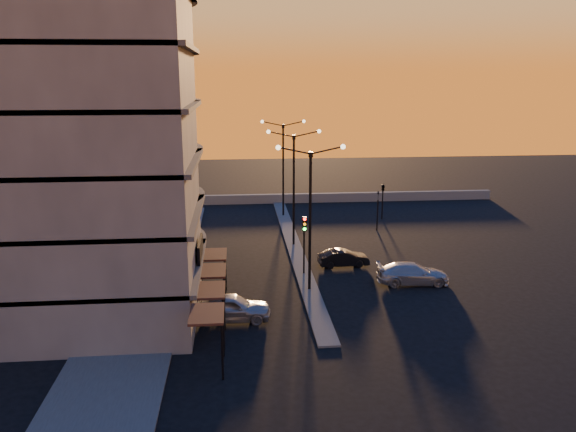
# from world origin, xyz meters

# --- Properties ---
(ground) EXTENTS (120.00, 120.00, 0.00)m
(ground) POSITION_xyz_m (0.00, 0.00, 0.00)
(ground) COLOR black
(ground) RESTS_ON ground
(sidewalk_west) EXTENTS (5.00, 40.00, 0.12)m
(sidewalk_west) POSITION_xyz_m (-10.50, 4.00, 0.06)
(sidewalk_west) COLOR #4C4C4A
(sidewalk_west) RESTS_ON ground
(median) EXTENTS (1.20, 36.00, 0.12)m
(median) POSITION_xyz_m (0.00, 10.00, 0.06)
(median) COLOR #4C4C4A
(median) RESTS_ON ground
(parapet) EXTENTS (44.00, 0.50, 1.00)m
(parapet) POSITION_xyz_m (2.00, 26.00, 0.50)
(parapet) COLOR slate
(parapet) RESTS_ON ground
(building) EXTENTS (14.35, 17.08, 25.00)m
(building) POSITION_xyz_m (-14.00, 0.03, 11.91)
(building) COLOR #655F59
(building) RESTS_ON ground
(streetlamp_near) EXTENTS (4.32, 0.32, 9.51)m
(streetlamp_near) POSITION_xyz_m (0.00, 0.00, 5.59)
(streetlamp_near) COLOR black
(streetlamp_near) RESTS_ON ground
(streetlamp_mid) EXTENTS (4.32, 0.32, 9.51)m
(streetlamp_mid) POSITION_xyz_m (0.00, 10.00, 5.59)
(streetlamp_mid) COLOR black
(streetlamp_mid) RESTS_ON ground
(streetlamp_far) EXTENTS (4.32, 0.32, 9.51)m
(streetlamp_far) POSITION_xyz_m (0.00, 20.00, 5.59)
(streetlamp_far) COLOR black
(streetlamp_far) RESTS_ON ground
(traffic_light_main) EXTENTS (0.28, 0.44, 4.25)m
(traffic_light_main) POSITION_xyz_m (0.00, 2.87, 2.89)
(traffic_light_main) COLOR black
(traffic_light_main) RESTS_ON ground
(signal_east_a) EXTENTS (0.13, 0.16, 3.60)m
(signal_east_a) POSITION_xyz_m (8.00, 14.00, 1.93)
(signal_east_a) COLOR black
(signal_east_a) RESTS_ON ground
(signal_east_b) EXTENTS (0.42, 1.99, 3.60)m
(signal_east_b) POSITION_xyz_m (9.50, 18.00, 3.10)
(signal_east_b) COLOR black
(signal_east_b) RESTS_ON ground
(car_hatchback) EXTENTS (4.65, 1.99, 1.56)m
(car_hatchback) POSITION_xyz_m (-5.08, -4.13, 0.78)
(car_hatchback) COLOR #9D9EA4
(car_hatchback) RESTS_ON ground
(car_sedan) EXTENTS (3.78, 1.52, 1.22)m
(car_sedan) POSITION_xyz_m (3.12, 4.58, 0.61)
(car_sedan) COLOR black
(car_sedan) RESTS_ON ground
(car_wagon) EXTENTS (4.96, 2.28, 1.40)m
(car_wagon) POSITION_xyz_m (7.07, 0.62, 0.70)
(car_wagon) COLOR #A9ADB1
(car_wagon) RESTS_ON ground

